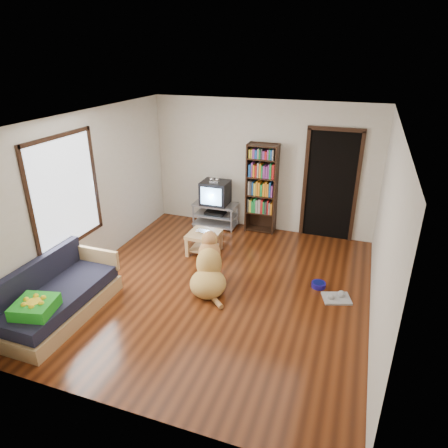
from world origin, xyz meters
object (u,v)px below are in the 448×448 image
(crt_tv, at_px, (216,192))
(sofa, at_px, (58,299))
(dog, at_px, (209,270))
(laptop, at_px, (203,233))
(tv_stand, at_px, (215,214))
(dog_bowl, at_px, (318,285))
(green_cushion, at_px, (35,307))
(grey_rag, at_px, (336,298))
(bookshelf, at_px, (262,184))
(coffee_table, at_px, (204,239))

(crt_tv, relative_size, sofa, 0.32)
(crt_tv, xyz_separation_m, dog, (0.75, -2.31, -0.42))
(laptop, distance_m, dog, 1.16)
(tv_stand, bearing_deg, dog_bowl, -35.57)
(green_cushion, height_order, crt_tv, crt_tv)
(dog_bowl, xyz_separation_m, sofa, (-3.34, -1.94, 0.22))
(laptop, distance_m, grey_rag, 2.57)
(tv_stand, height_order, bookshelf, bookshelf)
(laptop, bearing_deg, grey_rag, -5.68)
(crt_tv, relative_size, coffee_table, 1.05)
(green_cushion, height_order, dog_bowl, green_cushion)
(crt_tv, bearing_deg, laptop, -79.52)
(grey_rag, bearing_deg, bookshelf, 130.16)
(tv_stand, relative_size, dog, 0.90)
(tv_stand, bearing_deg, crt_tv, 90.00)
(green_cushion, bearing_deg, tv_stand, 65.43)
(dog_bowl, xyz_separation_m, tv_stand, (-2.37, 1.70, 0.23))
(dog_bowl, bearing_deg, laptop, 168.13)
(laptop, xyz_separation_m, crt_tv, (-0.23, 1.27, 0.33))
(grey_rag, xyz_separation_m, dog, (-1.92, -0.34, 0.31))
(laptop, distance_m, bookshelf, 1.63)
(bookshelf, bearing_deg, laptop, -118.09)
(sofa, bearing_deg, tv_stand, 74.98)
(grey_rag, xyz_separation_m, coffee_table, (-2.44, 0.73, 0.27))
(crt_tv, bearing_deg, bookshelf, 4.32)
(dog_bowl, xyz_separation_m, grey_rag, (0.30, -0.25, -0.03))
(green_cushion, height_order, bookshelf, bookshelf)
(grey_rag, bearing_deg, dog, -169.91)
(bookshelf, bearing_deg, coffee_table, -118.64)
(laptop, distance_m, tv_stand, 1.28)
(laptop, xyz_separation_m, tv_stand, (-0.23, 1.25, -0.14))
(sofa, bearing_deg, laptop, 63.12)
(grey_rag, xyz_separation_m, sofa, (-3.64, -1.69, 0.25))
(dog_bowl, relative_size, dog, 0.22)
(dog, bearing_deg, bookshelf, 85.20)
(green_cushion, relative_size, coffee_table, 0.86)
(green_cushion, distance_m, grey_rag, 4.18)
(sofa, relative_size, coffee_table, 3.27)
(laptop, bearing_deg, green_cushion, -100.24)
(sofa, bearing_deg, crt_tv, 75.07)
(green_cushion, height_order, dog, dog)
(green_cushion, distance_m, tv_stand, 4.23)
(laptop, distance_m, crt_tv, 1.33)
(dog, bearing_deg, crt_tv, 107.99)
(dog_bowl, bearing_deg, sofa, -149.95)
(green_cushion, bearing_deg, bookshelf, 53.99)
(grey_rag, height_order, bookshelf, bookshelf)
(tv_stand, relative_size, sofa, 0.50)
(coffee_table, bearing_deg, grey_rag, -16.66)
(tv_stand, height_order, coffee_table, tv_stand)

